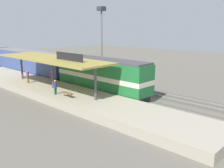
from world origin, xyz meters
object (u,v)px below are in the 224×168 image
object	(u,v)px
light_mast	(102,27)
person_waiting	(55,86)
passenger_carriage_front	(30,63)
person_walking	(51,77)
person_boarding	(28,76)
platform_bench	(67,93)
locomotive	(101,75)

from	to	relation	value
light_mast	person_waiting	bearing A→B (deg)	-154.03
passenger_carriage_front	light_mast	size ratio (longest dim) A/B	1.71
person_walking	person_boarding	size ratio (longest dim) A/B	1.00
passenger_carriage_front	person_waiting	xyz separation A→B (m)	(-6.29, -16.91, -0.46)
light_mast	platform_bench	bearing A→B (deg)	-147.67
locomotive	person_waiting	bearing A→B (deg)	170.20
platform_bench	person_waiting	size ratio (longest dim) A/B	0.99
locomotive	passenger_carriage_front	size ratio (longest dim) A/B	0.72
platform_bench	person_boarding	distance (m)	9.81
platform_bench	light_mast	distance (m)	17.79
passenger_carriage_front	platform_bench	bearing A→B (deg)	-107.71
locomotive	person_boarding	distance (m)	10.51
passenger_carriage_front	person_walking	world-z (taller)	passenger_carriage_front
platform_bench	person_waiting	xyz separation A→B (m)	(-0.29, 1.87, 0.51)
passenger_carriage_front	person_boarding	bearing A→B (deg)	-120.97
locomotive	light_mast	bearing A→B (deg)	45.55
locomotive	passenger_carriage_front	xyz separation A→B (m)	(0.00, 18.00, -0.10)
person_walking	locomotive	bearing A→B (deg)	-62.89
person_waiting	person_walking	distance (m)	6.12
passenger_carriage_front	person_boarding	world-z (taller)	passenger_carriage_front
person_walking	person_boarding	distance (m)	3.33
locomotive	light_mast	size ratio (longest dim) A/B	1.23
light_mast	person_boarding	xyz separation A→B (m)	(-13.21, 1.04, -6.54)
platform_bench	locomotive	distance (m)	6.14
platform_bench	passenger_carriage_front	world-z (taller)	passenger_carriage_front
light_mast	person_walking	world-z (taller)	light_mast
passenger_carriage_front	light_mast	xyz separation A→B (m)	(7.80, -10.05, 6.08)
person_boarding	passenger_carriage_front	bearing A→B (deg)	59.03
locomotive	person_boarding	size ratio (longest dim) A/B	8.44
locomotive	light_mast	distance (m)	12.64
platform_bench	person_waiting	distance (m)	1.96
locomotive	passenger_carriage_front	distance (m)	18.00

